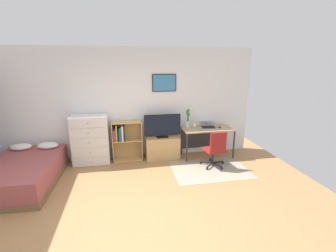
{
  "coord_description": "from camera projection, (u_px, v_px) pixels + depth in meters",
  "views": [
    {
      "loc": [
        -0.17,
        -3.35,
        2.36
      ],
      "look_at": [
        0.74,
        1.5,
        1.01
      ],
      "focal_mm": 25.3,
      "sensor_mm": 36.0,
      "label": 1
    }
  ],
  "objects": [
    {
      "name": "ground_plane",
      "position": [
        140.0,
        212.0,
        3.82
      ],
      "size": [
        7.2,
        7.2,
        0.0
      ],
      "primitive_type": "plane",
      "color": "#A87A4C"
    },
    {
      "name": "wall_back_with_posters",
      "position": [
        131.0,
        104.0,
        5.77
      ],
      "size": [
        6.12,
        0.09,
        2.7
      ],
      "color": "white",
      "rests_on": "ground_plane"
    },
    {
      "name": "area_rug",
      "position": [
        210.0,
        169.0,
        5.34
      ],
      "size": [
        1.7,
        1.2,
        0.01
      ],
      "primitive_type": "cube",
      "color": "#9E937F",
      "rests_on": "ground_plane"
    },
    {
      "name": "bed",
      "position": [
        23.0,
        172.0,
        4.68
      ],
      "size": [
        1.33,
        2.02,
        0.6
      ],
      "rotation": [
        0.0,
        0.0,
        -0.03
      ],
      "color": "brown",
      "rests_on": "ground_plane"
    },
    {
      "name": "dresser",
      "position": [
        91.0,
        140.0,
        5.54
      ],
      "size": [
        0.84,
        0.46,
        1.17
      ],
      "color": "silver",
      "rests_on": "ground_plane"
    },
    {
      "name": "bookshelf",
      "position": [
        124.0,
        138.0,
        5.75
      ],
      "size": [
        0.72,
        0.3,
        0.97
      ],
      "color": "tan",
      "rests_on": "ground_plane"
    },
    {
      "name": "tv_stand",
      "position": [
        162.0,
        147.0,
        5.94
      ],
      "size": [
        0.83,
        0.41,
        0.55
      ],
      "color": "tan",
      "rests_on": "ground_plane"
    },
    {
      "name": "television",
      "position": [
        162.0,
        126.0,
        5.77
      ],
      "size": [
        0.89,
        0.16,
        0.58
      ],
      "color": "black",
      "rests_on": "tv_stand"
    },
    {
      "name": "desk",
      "position": [
        206.0,
        133.0,
        6.04
      ],
      "size": [
        1.27,
        0.58,
        0.74
      ],
      "color": "tan",
      "rests_on": "ground_plane"
    },
    {
      "name": "office_chair",
      "position": [
        215.0,
        148.0,
        5.35
      ],
      "size": [
        0.58,
        0.58,
        0.86
      ],
      "rotation": [
        0.0,
        0.0,
        0.15
      ],
      "color": "#232326",
      "rests_on": "ground_plane"
    },
    {
      "name": "laptop",
      "position": [
        208.0,
        125.0,
        6.04
      ],
      "size": [
        0.41,
        0.44,
        0.16
      ],
      "rotation": [
        0.0,
        0.0,
        -0.1
      ],
      "color": "#B7B7BC",
      "rests_on": "desk"
    },
    {
      "name": "computer_mouse",
      "position": [
        220.0,
        127.0,
        5.97
      ],
      "size": [
        0.06,
        0.1,
        0.03
      ],
      "primitive_type": "ellipsoid",
      "color": "#262628",
      "rests_on": "desk"
    },
    {
      "name": "bamboo_vase",
      "position": [
        188.0,
        118.0,
        5.92
      ],
      "size": [
        0.1,
        0.1,
        0.49
      ],
      "color": "silver",
      "rests_on": "desk"
    },
    {
      "name": "wine_glass",
      "position": [
        194.0,
        125.0,
        5.76
      ],
      "size": [
        0.07,
        0.07,
        0.18
      ],
      "color": "silver",
      "rests_on": "desk"
    }
  ]
}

